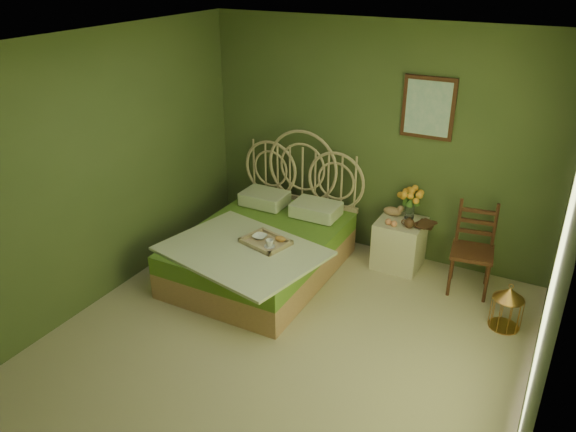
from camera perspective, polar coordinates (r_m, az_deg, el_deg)
The scene contains 14 objects.
floor at distance 5.09m, azimuth -1.16°, elevation -13.70°, with size 4.50×4.50×0.00m, color tan.
ceiling at distance 4.00m, azimuth -1.49°, elevation 16.65°, with size 4.50×4.50×0.00m, color silver.
wall_back at distance 6.31m, azimuth 8.83°, elevation 7.48°, with size 4.00×4.00×0.00m, color #4E5C30.
wall_left at distance 5.57m, azimuth -19.60°, elevation 3.85°, with size 4.50×4.50×0.00m, color #4E5C30.
wall_right at distance 3.93m, azimuth 25.23°, elevation -6.33°, with size 4.50×4.50×0.00m, color #4E5C30.
wall_art at distance 6.01m, azimuth 14.07°, elevation 10.60°, with size 0.54×0.04×0.64m.
bed at distance 6.11m, azimuth -2.49°, elevation -3.12°, with size 1.72×2.17×1.34m.
nightstand at distance 6.31m, azimuth 11.37°, elevation -2.06°, with size 0.49×0.50×0.97m.
chair at distance 6.02m, azimuth 18.45°, elevation -2.58°, with size 0.47×0.47×0.93m.
birdcage at distance 5.64m, azimuth 21.34°, elevation -8.71°, with size 0.28×0.28×0.42m.
book_lower at distance 6.19m, azimuth 13.08°, elevation -0.70°, with size 0.17×0.23×0.02m, color #381E0F.
book_upper at distance 6.18m, azimuth 13.10°, elevation -0.54°, with size 0.17×0.23×0.02m, color #472819.
cereal_bowl at distance 5.79m, azimuth -2.89°, elevation -2.12°, with size 0.14×0.14×0.04m, color white.
coffee_cup at distance 5.61m, azimuth -1.89°, elevation -2.79°, with size 0.08×0.08×0.08m, color white.
Camera 1 is at (1.95, -3.44, 3.21)m, focal length 35.00 mm.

